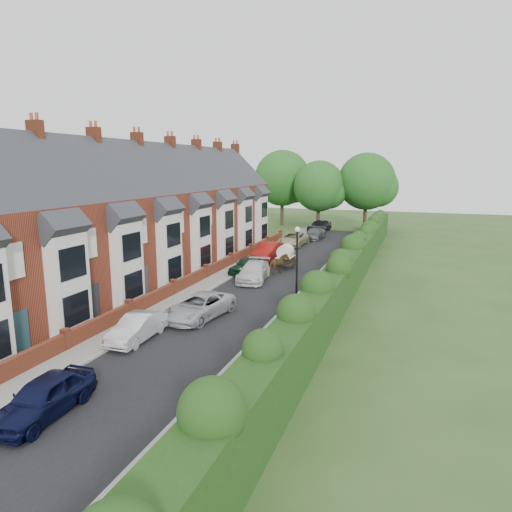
# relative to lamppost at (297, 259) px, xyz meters

# --- Properties ---
(ground) EXTENTS (140.00, 140.00, 0.00)m
(ground) POSITION_rel_lamppost_xyz_m (-3.40, -4.00, -3.30)
(ground) COLOR #2D4C1E
(ground) RESTS_ON ground
(road) EXTENTS (6.00, 58.00, 0.02)m
(road) POSITION_rel_lamppost_xyz_m (-3.90, 7.00, -3.29)
(road) COLOR black
(road) RESTS_ON ground
(pavement_hedge_side) EXTENTS (2.20, 58.00, 0.12)m
(pavement_hedge_side) POSITION_rel_lamppost_xyz_m (0.20, 7.00, -3.24)
(pavement_hedge_side) COLOR gray
(pavement_hedge_side) RESTS_ON ground
(pavement_house_side) EXTENTS (1.70, 58.00, 0.12)m
(pavement_house_side) POSITION_rel_lamppost_xyz_m (-7.75, 7.00, -3.24)
(pavement_house_side) COLOR gray
(pavement_house_side) RESTS_ON ground
(kerb_hedge_side) EXTENTS (0.18, 58.00, 0.13)m
(kerb_hedge_side) POSITION_rel_lamppost_xyz_m (-0.85, 7.00, -3.23)
(kerb_hedge_side) COLOR #999994
(kerb_hedge_side) RESTS_ON ground
(kerb_house_side) EXTENTS (0.18, 58.00, 0.13)m
(kerb_house_side) POSITION_rel_lamppost_xyz_m (-6.95, 7.00, -3.23)
(kerb_house_side) COLOR #999994
(kerb_house_side) RESTS_ON ground
(hedge) EXTENTS (2.10, 58.00, 2.85)m
(hedge) POSITION_rel_lamppost_xyz_m (2.00, 7.00, -1.70)
(hedge) COLOR #143310
(hedge) RESTS_ON ground
(terrace_row) EXTENTS (9.05, 40.50, 11.50)m
(terrace_row) POSITION_rel_lamppost_xyz_m (-14.27, 5.98, 1.18)
(terrace_row) COLOR maroon
(terrace_row) RESTS_ON ground
(garden_wall_row) EXTENTS (0.35, 40.35, 1.10)m
(garden_wall_row) POSITION_rel_lamppost_xyz_m (-8.75, 6.00, -2.84)
(garden_wall_row) COLOR brown
(garden_wall_row) RESTS_ON ground
(lamppost) EXTENTS (0.32, 0.32, 5.16)m
(lamppost) POSITION_rel_lamppost_xyz_m (0.00, 0.00, 0.00)
(lamppost) COLOR black
(lamppost) RESTS_ON ground
(tree_far_left) EXTENTS (7.14, 6.80, 9.29)m
(tree_far_left) POSITION_rel_lamppost_xyz_m (-6.05, 36.08, 2.41)
(tree_far_left) COLOR #332316
(tree_far_left) RESTS_ON ground
(tree_far_right) EXTENTS (7.98, 7.60, 10.31)m
(tree_far_right) POSITION_rel_lamppost_xyz_m (-0.01, 38.08, 3.02)
(tree_far_right) COLOR #332316
(tree_far_right) RESTS_ON ground
(tree_far_back) EXTENTS (8.40, 8.00, 10.82)m
(tree_far_back) POSITION_rel_lamppost_xyz_m (-11.99, 39.08, 3.32)
(tree_far_back) COLOR #332316
(tree_far_back) RESTS_ON ground
(car_navy) EXTENTS (1.77, 4.15, 1.40)m
(car_navy) POSITION_rel_lamppost_xyz_m (-5.36, -13.80, -2.60)
(car_navy) COLOR black
(car_navy) RESTS_ON ground
(car_silver_a) EXTENTS (1.45, 3.95, 1.29)m
(car_silver_a) POSITION_rel_lamppost_xyz_m (-6.40, -6.70, -2.65)
(car_silver_a) COLOR silver
(car_silver_a) RESTS_ON ground
(car_silver_b) EXTENTS (3.03, 5.26, 1.38)m
(car_silver_b) POSITION_rel_lamppost_xyz_m (-5.00, -2.60, -2.61)
(car_silver_b) COLOR #B2B5BA
(car_silver_b) RESTS_ON ground
(car_white) EXTENTS (2.65, 5.11, 1.42)m
(car_white) POSITION_rel_lamppost_xyz_m (-5.04, 6.60, -2.59)
(car_white) COLOR silver
(car_white) RESTS_ON ground
(car_green) EXTENTS (2.43, 4.29, 1.38)m
(car_green) POSITION_rel_lamppost_xyz_m (-6.26, 8.60, -2.61)
(car_green) COLOR black
(car_green) RESTS_ON ground
(car_red) EXTENTS (2.02, 4.94, 1.59)m
(car_red) POSITION_rel_lamppost_xyz_m (-6.40, 14.32, -2.50)
(car_red) COLOR maroon
(car_red) RESTS_ON ground
(car_beige) EXTENTS (2.59, 5.32, 1.46)m
(car_beige) POSITION_rel_lamppost_xyz_m (-6.27, 22.56, -2.57)
(car_beige) COLOR tan
(car_beige) RESTS_ON ground
(car_grey) EXTENTS (2.15, 4.69, 1.33)m
(car_grey) POSITION_rel_lamppost_xyz_m (-5.00, 27.63, -2.63)
(car_grey) COLOR #505357
(car_grey) RESTS_ON ground
(car_black) EXTENTS (2.89, 4.92, 1.57)m
(car_black) POSITION_rel_lamppost_xyz_m (-5.90, 34.60, -2.51)
(car_black) COLOR black
(car_black) RESTS_ON ground
(horse) EXTENTS (1.52, 2.06, 1.58)m
(horse) POSITION_rel_lamppost_xyz_m (-3.90, 9.25, -2.51)
(horse) COLOR brown
(horse) RESTS_ON ground
(horse_cart) EXTENTS (1.31, 2.89, 2.08)m
(horse_cart) POSITION_rel_lamppost_xyz_m (-3.90, 11.27, -2.11)
(horse_cart) COLOR black
(horse_cart) RESTS_ON ground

